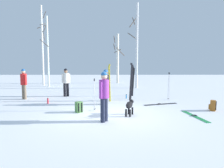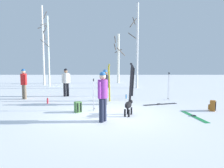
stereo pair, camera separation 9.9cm
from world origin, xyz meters
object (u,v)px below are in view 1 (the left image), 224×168
object	(u,v)px
dog	(130,105)
ski_pair_lying_0	(195,116)
ski_poles_1	(169,85)
birch_tree_1	(48,51)
ski_poles_0	(94,94)
backpack_0	(213,106)
water_bottle_1	(126,96)
person_1	(24,82)
ski_pair_planted_0	(131,82)
person_0	(66,80)
ski_pair_planted_1	(110,83)
ski_pair_planted_2	(133,81)
birch_tree_2	(118,58)
person_2	(104,93)
birch_tree_0	(42,45)
ski_pair_lying_1	(160,104)
backpack_1	(79,107)
water_bottle_0	(48,101)
person_3	(106,85)
birch_tree_3	(137,45)

from	to	relation	value
dog	ski_pair_lying_0	distance (m)	2.49
ski_poles_1	birch_tree_1	world-z (taller)	birch_tree_1
ski_poles_1	birch_tree_1	bearing A→B (deg)	142.50
ski_poles_0	backpack_0	bearing A→B (deg)	-0.62
backpack_0	water_bottle_1	distance (m)	4.56
person_1	water_bottle_1	world-z (taller)	person_1
person_1	ski_pair_planted_0	size ratio (longest dim) A/B	0.84
ski_poles_0	person_0	bearing A→B (deg)	118.61
ski_pair_planted_1	ski_pair_planted_2	world-z (taller)	ski_pair_planted_1
backpack_0	ski_pair_planted_2	bearing A→B (deg)	126.91
dog	birch_tree_2	world-z (taller)	birch_tree_2
ski_pair_planted_2	person_2	bearing A→B (deg)	-106.34
ski_pair_lying_0	birch_tree_0	xyz separation A→B (m)	(-9.60, 11.53, 3.81)
dog	water_bottle_1	distance (m)	3.74
person_0	water_bottle_1	bearing A→B (deg)	-12.33
ski_pair_lying_1	birch_tree_0	distance (m)	13.39
dog	birch_tree_0	size ratio (longest dim) A/B	0.12
ski_pair_planted_0	backpack_0	xyz separation A→B (m)	(3.20, -2.52, -0.80)
ski_pair_lying_1	backpack_0	distance (m)	2.30
ski_pair_lying_1	birch_tree_1	bearing A→B (deg)	135.10
birch_tree_0	ski_pair_planted_2	bearing A→B (deg)	-40.52
person_0	birch_tree_2	distance (m)	9.59
backpack_0	water_bottle_1	bearing A→B (deg)	138.69
ski_pair_planted_1	ski_poles_0	xyz separation A→B (m)	(-0.63, -2.17, -0.25)
backpack_1	birch_tree_1	distance (m)	10.84
birch_tree_0	ski_poles_1	bearing A→B (deg)	-39.79
person_1	ski_pair_lying_0	bearing A→B (deg)	-25.08
ski_pair_planted_0	water_bottle_0	world-z (taller)	ski_pair_planted_0
person_1	person_3	size ratio (longest dim) A/B	1.00
ski_pair_lying_1	ski_poles_1	distance (m)	1.67
person_3	birch_tree_1	world-z (taller)	birch_tree_1
ski_pair_lying_1	ski_poles_1	size ratio (longest dim) A/B	1.15
ski_pair_lying_1	backpack_1	size ratio (longest dim) A/B	3.98
person_0	ski_pair_planted_0	distance (m)	4.07
ski_poles_1	birch_tree_1	distance (m)	11.28
person_0	ski_pair_planted_0	bearing A→B (deg)	-18.47
person_0	birch_tree_3	distance (m)	7.00
ski_poles_0	backpack_1	bearing A→B (deg)	-153.56
ski_poles_1	birch_tree_3	world-z (taller)	birch_tree_3
person_0	dog	bearing A→B (deg)	-52.59
person_3	ski_pair_lying_0	xyz separation A→B (m)	(3.42, -2.28, -0.97)
water_bottle_0	birch_tree_1	xyz separation A→B (m)	(-2.39, 7.72, 3.03)
ski_poles_1	birch_tree_0	size ratio (longest dim) A/B	0.21
ski_pair_lying_0	backpack_0	size ratio (longest dim) A/B	3.84
ski_poles_0	birch_tree_0	distance (m)	12.40
person_3	backpack_0	world-z (taller)	person_3
person_2	birch_tree_0	xyz separation A→B (m)	(-6.20, 12.16, 2.84)
water_bottle_1	person_0	bearing A→B (deg)	167.67
ski_pair_planted_2	ski_pair_lying_1	world-z (taller)	ski_pair_planted_2
ski_pair_planted_1	birch_tree_3	bearing A→B (deg)	69.54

